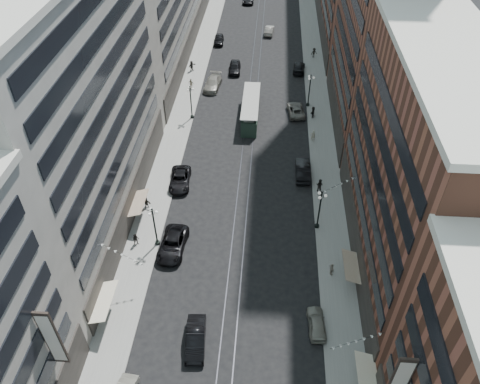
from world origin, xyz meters
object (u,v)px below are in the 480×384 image
(car_8, at_px, (213,83))
(pedestrian_extra_0, at_px, (313,112))
(car_11, at_px, (296,110))
(car_13, at_px, (235,67))
(car_7, at_px, (180,179))
(pedestrian_4, at_px, (332,269))
(lamppost_se_mid, at_px, (309,89))
(car_14, at_px, (269,30))
(pedestrian_9, at_px, (314,53))
(car_10, at_px, (303,170))
(pedestrian_8, at_px, (313,136))
(car_12, at_px, (299,68))
(pedestrian_7, at_px, (320,185))
(lamppost_sw_far, at_px, (155,225))
(lamppost_sw_mid, at_px, (191,101))
(pedestrian_5, at_px, (146,202))
(pedestrian_2, at_px, (136,240))
(car_9, at_px, (219,40))
(pedestrian_6, at_px, (191,84))
(car_4, at_px, (317,323))
(streetcar, at_px, (251,110))
(car_2, at_px, (173,244))
(car_5, at_px, (196,339))
(pedestrian_extra_1, at_px, (192,66))
(lamppost_se_far, at_px, (320,209))

(car_8, relative_size, pedestrian_extra_0, 3.47)
(car_11, relative_size, car_13, 1.04)
(car_7, bearing_deg, car_11, 46.16)
(car_13, xyz_separation_m, pedestrian_extra_0, (13.54, -14.66, 0.15))
(car_8, bearing_deg, pedestrian_4, -61.02)
(lamppost_se_mid, bearing_deg, car_14, 103.54)
(car_8, distance_m, pedestrian_9, 22.27)
(car_10, xyz_separation_m, car_11, (-0.62, 15.57, -0.14))
(car_14, xyz_separation_m, pedestrian_8, (7.30, -39.12, 0.23))
(car_12, height_order, pedestrian_7, pedestrian_7)
(car_11, bearing_deg, lamppost_sw_far, 54.46)
(lamppost_sw_mid, bearing_deg, pedestrian_5, -97.05)
(car_7, relative_size, pedestrian_8, 3.15)
(pedestrian_7, bearing_deg, pedestrian_9, -65.26)
(pedestrian_2, xyz_separation_m, car_9, (3.58, 55.86, -0.14))
(lamppost_se_mid, height_order, pedestrian_6, lamppost_se_mid)
(lamppost_sw_mid, height_order, car_4, lamppost_sw_mid)
(streetcar, height_order, pedestrian_2, streetcar)
(lamppost_se_mid, xyz_separation_m, car_4, (-0.80, -41.67, -2.40))
(car_9, distance_m, pedestrian_8, 37.90)
(car_2, bearing_deg, car_5, -66.82)
(pedestrian_extra_1, bearing_deg, car_7, -138.94)
(lamppost_se_far, height_order, pedestrian_extra_1, lamppost_se_far)
(lamppost_sw_far, relative_size, car_9, 1.18)
(car_2, bearing_deg, car_12, 74.18)
(lamppost_se_far, height_order, car_7, lamppost_se_far)
(pedestrian_2, distance_m, car_9, 55.97)
(lamppost_se_mid, distance_m, car_10, 18.28)
(car_7, distance_m, car_11, 24.25)
(car_10, bearing_deg, pedestrian_9, -94.75)
(pedestrian_2, relative_size, car_12, 0.31)
(car_4, relative_size, pedestrian_4, 2.50)
(car_10, relative_size, car_14, 1.09)
(car_2, distance_m, pedestrian_9, 53.91)
(lamppost_sw_mid, relative_size, car_11, 1.04)
(lamppost_se_mid, xyz_separation_m, car_10, (-1.42, -18.09, -2.22))
(car_14, bearing_deg, car_10, 101.17)
(car_8, xyz_separation_m, car_10, (14.84, -23.16, 0.01))
(pedestrian_extra_0, bearing_deg, pedestrian_extra_1, -108.29)
(pedestrian_extra_1, bearing_deg, car_10, -110.93)
(lamppost_sw_far, bearing_deg, car_4, -28.79)
(car_5, height_order, pedestrian_extra_0, pedestrian_extra_0)
(pedestrian_7, height_order, pedestrian_extra_1, pedestrian_7)
(pedestrian_5, xyz_separation_m, pedestrian_9, (22.80, 44.07, 0.19))
(car_4, xyz_separation_m, pedestrian_2, (-19.93, 9.40, 0.25))
(pedestrian_2, bearing_deg, pedestrian_extra_1, 73.43)
(car_11, xyz_separation_m, pedestrian_extra_0, (2.65, -0.82, 0.28))
(car_4, distance_m, car_7, 26.55)
(pedestrian_7, bearing_deg, car_2, 59.72)
(streetcar, bearing_deg, pedestrian_8, -31.66)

